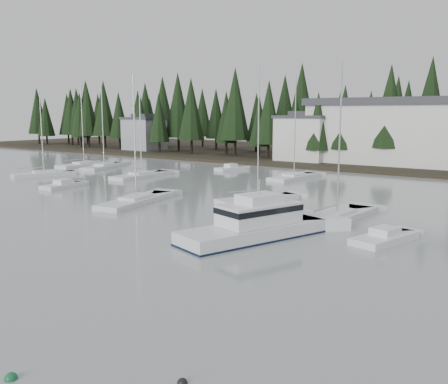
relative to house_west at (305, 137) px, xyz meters
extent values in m
cube|color=black|center=(18.00, 18.00, -4.65)|extent=(240.00, 54.00, 1.00)
cube|color=silver|center=(0.00, 0.00, -0.40)|extent=(9.00, 7.00, 7.50)
cube|color=#38383D|center=(0.00, 0.00, 3.60)|extent=(9.54, 7.42, 0.50)
cube|color=#38383D|center=(0.00, 0.00, 4.20)|extent=(4.95, 3.85, 0.80)
cube|color=#999EA0|center=(-42.00, 2.00, -0.65)|extent=(8.00, 7.00, 7.00)
cube|color=#38383D|center=(-42.00, 2.00, 3.10)|extent=(8.48, 7.42, 0.50)
cube|color=#38383D|center=(-42.00, 2.00, 3.70)|extent=(4.40, 3.85, 0.80)
cube|color=silver|center=(13.00, 3.00, 0.85)|extent=(24.00, 10.00, 10.00)
cube|color=#38383D|center=(13.00, 3.00, 6.15)|extent=(25.00, 11.00, 1.20)
cube|color=silver|center=(22.00, -51.38, -4.50)|extent=(6.84, 11.92, 1.66)
cube|color=black|center=(22.00, -51.38, -4.62)|extent=(6.89, 11.99, 0.23)
cube|color=white|center=(22.17, -50.84, -2.89)|extent=(4.56, 6.52, 1.50)
cube|color=black|center=(22.17, -50.84, -2.53)|extent=(4.65, 6.60, 0.41)
cube|color=white|center=(22.17, -50.84, -1.81)|extent=(2.92, 3.47, 0.67)
cylinder|color=#A5A8AD|center=(22.17, -50.84, -0.98)|extent=(0.10, 0.10, 1.14)
cube|color=silver|center=(-21.82, -38.47, -4.68)|extent=(5.17, 8.97, 1.05)
cube|color=white|center=(-21.82, -38.47, -4.03)|extent=(2.60, 3.34, 0.30)
cylinder|color=#A5A8AD|center=(-21.82, -38.47, 1.69)|extent=(0.14, 0.14, 11.68)
cube|color=silver|center=(-9.43, -31.30, -4.68)|extent=(3.03, 9.86, 1.05)
cube|color=white|center=(-9.43, -31.30, -4.03)|extent=(2.06, 3.37, 0.30)
cylinder|color=#A5A8AD|center=(-9.43, -31.30, 1.29)|extent=(0.14, 0.14, 10.89)
cube|color=silver|center=(14.21, -38.31, -4.68)|extent=(5.58, 9.30, 1.05)
cube|color=white|center=(14.21, -38.31, -4.03)|extent=(2.77, 3.49, 0.30)
cylinder|color=#A5A8AD|center=(14.21, -38.31, 2.60)|extent=(0.14, 0.14, 13.52)
cube|color=silver|center=(-28.09, -26.39, -4.68)|extent=(3.73, 10.62, 1.05)
cube|color=white|center=(-28.09, -26.39, -4.03)|extent=(2.24, 3.71, 0.30)
cylinder|color=#A5A8AD|center=(-28.09, -26.39, 2.53)|extent=(0.14, 0.14, 13.37)
cube|color=silver|center=(4.80, -46.13, -4.68)|extent=(4.89, 10.74, 1.05)
cube|color=white|center=(4.80, -46.13, -4.03)|extent=(2.65, 3.86, 0.30)
cylinder|color=#A5A8AD|center=(4.80, -46.13, 1.88)|extent=(0.14, 0.14, 12.07)
cube|color=silver|center=(24.21, -41.61, -4.68)|extent=(3.62, 9.98, 1.05)
cube|color=white|center=(24.21, -41.61, -4.03)|extent=(2.30, 3.47, 0.30)
cylinder|color=#A5A8AD|center=(24.21, -41.61, 2.10)|extent=(0.14, 0.14, 12.50)
cube|color=silver|center=(8.79, -20.31, -4.68)|extent=(3.54, 9.42, 1.05)
cube|color=white|center=(8.79, -20.31, -4.03)|extent=(2.23, 3.28, 0.30)
cylinder|color=#A5A8AD|center=(8.79, -20.31, 2.47)|extent=(0.14, 0.14, 13.26)
cube|color=silver|center=(-23.06, -26.31, -4.68)|extent=(6.17, 11.05, 1.05)
cube|color=white|center=(-23.06, -26.31, -4.03)|extent=(3.01, 4.08, 0.30)
cylinder|color=#A5A8AD|center=(-23.06, -26.31, 2.06)|extent=(0.14, 0.14, 12.43)
cube|color=silver|center=(-9.91, -44.04, -4.60)|extent=(2.68, 5.56, 0.90)
cube|color=white|center=(-9.91, -44.04, -3.90)|extent=(1.65, 1.85, 0.55)
cube|color=silver|center=(29.97, -46.71, -4.60)|extent=(3.49, 6.02, 0.90)
cube|color=white|center=(29.97, -46.71, -3.90)|extent=(1.89, 2.12, 0.55)
cube|color=silver|center=(-4.20, -16.90, -4.60)|extent=(3.36, 5.54, 0.90)
cube|color=white|center=(-4.20, -16.90, -3.90)|extent=(1.84, 1.96, 0.55)
sphere|color=#145933|center=(25.71, -72.33, -4.65)|extent=(0.46, 0.46, 0.46)
sphere|color=black|center=(30.59, -69.12, -4.65)|extent=(0.36, 0.36, 0.36)
camera|label=1|loc=(40.77, -80.79, 4.26)|focal=40.00mm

